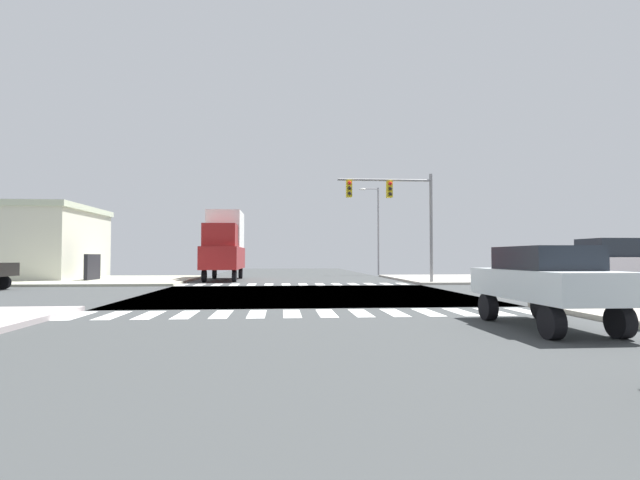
{
  "coord_description": "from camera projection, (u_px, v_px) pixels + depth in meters",
  "views": [
    {
      "loc": [
        -1.09,
        -21.23,
        1.65
      ],
      "look_at": [
        1.52,
        10.44,
        2.73
      ],
      "focal_mm": 27.08,
      "sensor_mm": 36.0,
      "label": 1
    }
  ],
  "objects": [
    {
      "name": "suv_farside_1",
      "position": [
        627.0,
        263.0,
        18.76
      ],
      "size": [
        4.6,
        1.96,
        2.34
      ],
      "rotation": [
        0.0,
        0.0,
        1.57
      ],
      "color": "black",
      "rests_on": "ground"
    },
    {
      "name": "traffic_signal_mast",
      "position": [
        396.0,
        203.0,
        28.75
      ],
      "size": [
        5.76,
        0.55,
        6.61
      ],
      "color": "gray",
      "rests_on": "ground"
    },
    {
      "name": "sidewalk_corner_ne",
      "position": [
        479.0,
        279.0,
        34.21
      ],
      "size": [
        12.0,
        12.0,
        0.14
      ],
      "color": "#A09B91",
      "rests_on": "ground"
    },
    {
      "name": "crosswalk_far",
      "position": [
        294.0,
        284.0,
        28.43
      ],
      "size": [
        13.5,
        2.0,
        0.01
      ],
      "color": "silver",
      "rests_on": "ground"
    },
    {
      "name": "street_lamp",
      "position": [
        376.0,
        222.0,
        42.83
      ],
      "size": [
        1.78,
        0.32,
        7.78
      ],
      "color": "gray",
      "rests_on": "ground"
    },
    {
      "name": "crosswalk_near",
      "position": [
        309.0,
        313.0,
        13.89
      ],
      "size": [
        13.5,
        2.0,
        0.01
      ],
      "color": "silver",
      "rests_on": "ground"
    },
    {
      "name": "box_truck_nearside_1",
      "position": [
        224.0,
        243.0,
        33.74
      ],
      "size": [
        2.4,
        7.2,
        4.85
      ],
      "rotation": [
        0.0,
        0.0,
        3.14
      ],
      "color": "black",
      "rests_on": "ground"
    },
    {
      "name": "sedan_trailing_2",
      "position": [
        545.0,
        279.0,
        11.1
      ],
      "size": [
        1.8,
        4.3,
        1.88
      ],
      "color": "black",
      "rests_on": "ground"
    },
    {
      "name": "bank_building",
      "position": [
        13.0,
        243.0,
        34.12
      ],
      "size": [
        12.24,
        9.05,
        5.22
      ],
      "color": "beige",
      "rests_on": "ground"
    },
    {
      "name": "sidewalk_corner_nw",
      "position": [
        101.0,
        280.0,
        32.07
      ],
      "size": [
        12.0,
        12.0,
        0.14
      ],
      "color": "#9F9E8A",
      "rests_on": "ground"
    },
    {
      "name": "ground",
      "position": [
        305.0,
        294.0,
        21.18
      ],
      "size": [
        90.0,
        90.0,
        0.05
      ],
      "color": "#373A3B"
    }
  ]
}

